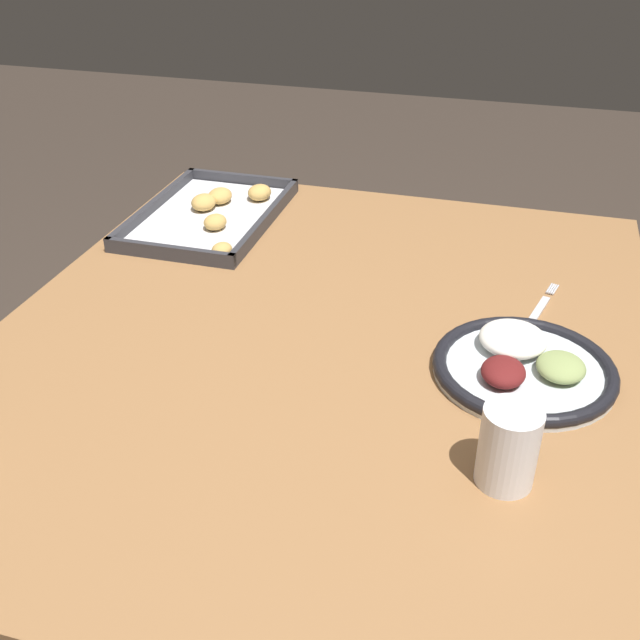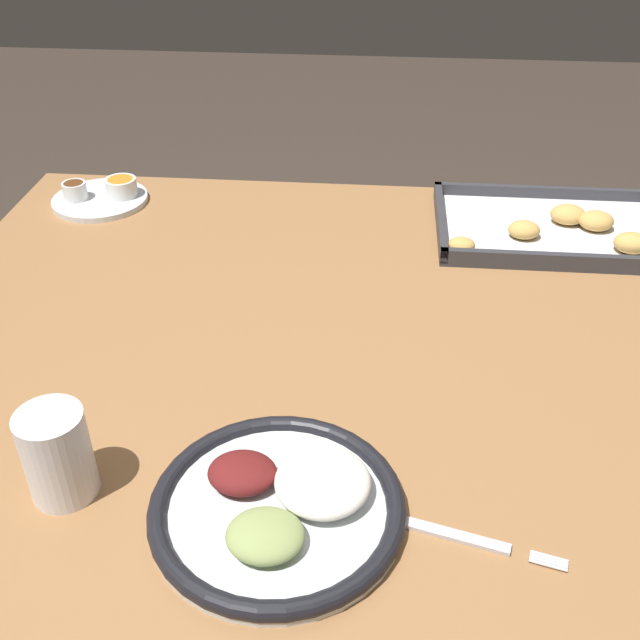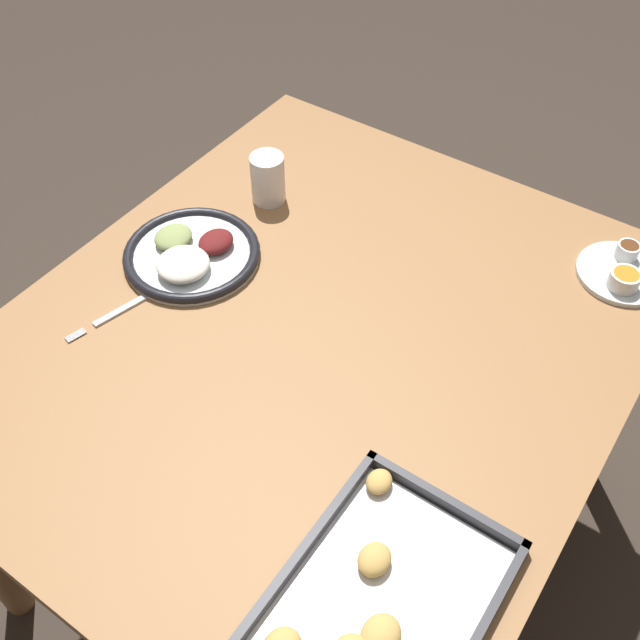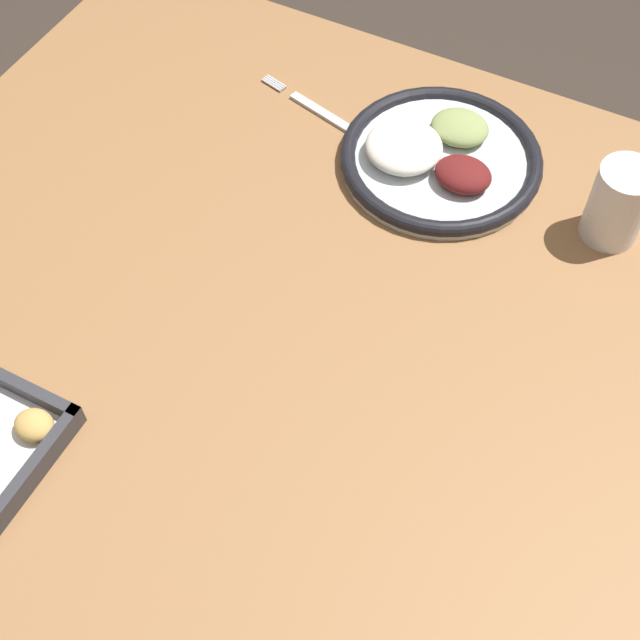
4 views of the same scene
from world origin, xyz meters
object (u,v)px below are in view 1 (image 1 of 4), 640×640
at_px(baking_tray, 213,213).
at_px(drinking_cup, 508,447).
at_px(fork, 536,314).
at_px(dinner_plate, 523,365).

distance_m(baking_tray, drinking_cup, 0.86).
bearing_deg(fork, baking_tray, 86.37).
bearing_deg(drinking_cup, dinner_plate, -2.78).
height_order(fork, drinking_cup, drinking_cup).
bearing_deg(dinner_plate, baking_tray, 59.05).
relative_size(dinner_plate, baking_tray, 0.67).
bearing_deg(fork, dinner_plate, -170.33).
xyz_separation_m(dinner_plate, fork, (0.17, -0.01, -0.01)).
height_order(dinner_plate, drinking_cup, drinking_cup).
bearing_deg(drinking_cup, baking_tray, 45.70).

